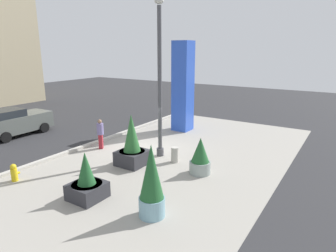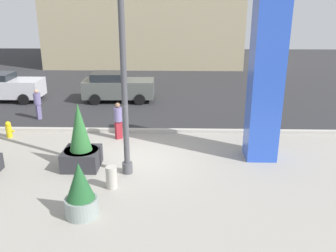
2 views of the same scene
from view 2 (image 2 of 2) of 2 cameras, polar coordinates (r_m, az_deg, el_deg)
name	(u,v)px [view 2 (image 2 of 2)]	position (r m, az deg, el deg)	size (l,w,h in m)	color
ground_plane	(148,126)	(17.68, -3.23, 0.01)	(60.00, 60.00, 0.00)	#2D2D30
plaza_pavement	(133,185)	(12.19, -5.51, -9.24)	(18.00, 10.00, 0.02)	#9E998E
curb_strip	(146,131)	(16.82, -3.47, -0.71)	(18.00, 0.24, 0.16)	#B7B2A8
lamp_post	(123,69)	(11.86, -7.02, 8.81)	(0.44, 0.44, 7.54)	#4C4C51
art_pillar_blue	(265,84)	(13.76, 15.05, 6.46)	(1.12, 1.12, 5.83)	blue
potted_plant_by_pillar	(81,143)	(13.36, -13.59, -2.64)	(1.28, 1.28, 2.44)	#2D2D33
potted_plant_near_right	(80,192)	(10.49, -13.60, -10.07)	(0.93, 0.93, 1.64)	gray
fire_hydrant	(9,130)	(17.54, -23.76, -0.51)	(0.36, 0.26, 0.75)	gold
concrete_bollard	(112,177)	(11.94, -8.87, -8.00)	(0.36, 0.36, 0.75)	#B2ADA3
car_curb_west	(7,87)	(24.07, -24.05, 5.65)	(4.07, 2.03, 1.69)	silver
car_curb_east	(117,87)	(22.15, -7.95, 6.11)	(4.24, 2.10, 1.74)	#565B56
pedestrian_on_sidewalk	(38,103)	(19.64, -19.83, 3.48)	(0.51, 0.51, 1.57)	slate
pedestrian_by_curb	(118,119)	(15.88, -7.85, 1.10)	(0.50, 0.50, 1.64)	maroon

